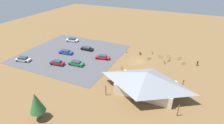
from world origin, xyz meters
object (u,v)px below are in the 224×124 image
Objects in this scene: bicycle_silver_lone_west at (180,59)px; trash_bin at (140,53)px; bicycle_blue_edge_north at (160,57)px; bike_pavilion at (146,81)px; car_black_end_stall at (87,48)px; bicycle_yellow_by_bin at (153,53)px; car_silver_second_row at (23,59)px; car_blue_inner_stall at (66,52)px; car_maroon_by_curb at (57,63)px; bicycle_white_back_row at (169,57)px; lot_sign at (127,54)px; bicycle_purple_yard_left at (149,59)px; visitor_at_bikes at (198,63)px; bicycle_red_trailside at (184,63)px; bicycle_orange_near_sign at (165,62)px; car_red_front_row at (103,57)px; pine_east at (36,103)px; car_white_mid_lot at (72,40)px; car_green_aisle_side at (76,63)px; bicycle_black_near_porch at (169,61)px.

trash_bin is at bearing 6.75° from bicycle_silver_lone_west.
trash_bin is at bearing 3.12° from bicycle_blue_edge_north.
car_black_end_stall is at bearing -31.08° from bike_pavilion.
car_black_end_stall is at bearing 16.88° from bicycle_yellow_by_bin.
car_blue_inner_stall is at bearing -131.28° from car_silver_second_row.
bicycle_white_back_row is at bearing -147.52° from car_maroon_by_curb.
lot_sign reaches higher than car_maroon_by_curb.
car_maroon_by_curb is (20.80, 17.75, 0.31)m from trash_bin.
bicycle_purple_yard_left is at bearing 144.67° from trash_bin.
car_black_end_stall is at bearing 13.51° from trash_bin.
visitor_at_bikes is at bearing 178.54° from trash_bin.
bicycle_blue_edge_north reaches higher than bicycle_red_trailside.
car_red_front_row is at bearing 16.20° from bicycle_orange_near_sign.
car_maroon_by_curb is (33.46, 19.25, 0.38)m from bicycle_silver_lone_west.
pine_east reaches higher than trash_bin.
car_white_mid_lot is at bearing -1.20° from trash_bin.
bicycle_purple_yard_left is at bearing 8.60° from visitor_at_bikes.
bicycle_blue_edge_north is at bearing -135.62° from bicycle_purple_yard_left.
trash_bin is 38.08m from pine_east.
bicycle_blue_edge_north is 11.26m from visitor_at_bikes.
car_green_aisle_side is 0.98× the size of car_red_front_row.
bicycle_black_near_porch is at bearing -155.82° from car_silver_second_row.
bicycle_red_trailside is 0.28× the size of car_green_aisle_side.
car_green_aisle_side is at bearing 24.32° from visitor_at_bikes.
bicycle_silver_lone_west is 0.75× the size of visitor_at_bikes.
trash_bin is 0.41× the size of lot_sign.
bike_pavilion is at bearing 162.43° from car_blue_inner_stall.
bicycle_silver_lone_west is 0.26× the size of car_white_mid_lot.
trash_bin is at bearing -18.90° from bicycle_orange_near_sign.
bicycle_orange_near_sign is 27.19m from car_green_aisle_side.
bicycle_orange_near_sign is 1.08× the size of bicycle_purple_yard_left.
car_white_mid_lot reaches higher than car_red_front_row.
bicycle_silver_lone_west is 0.29× the size of car_maroon_by_curb.
car_green_aisle_side is 2.76× the size of visitor_at_bikes.
car_maroon_by_curb is at bearing 29.91° from bicycle_silver_lone_west.
bicycle_red_trailside is (-17.71, -2.59, -1.03)m from lot_sign.
bicycle_black_near_porch is 1.88m from bicycle_orange_near_sign.
trash_bin is at bearing -147.87° from car_silver_second_row.
bicycle_blue_edge_north reaches higher than bicycle_silver_lone_west.
car_silver_second_row is at bearing 22.01° from bicycle_red_trailside.
pine_east is at bearing 66.63° from bicycle_blue_edge_north.
bicycle_red_trailside is at bearing -174.82° from car_black_end_stall.
visitor_at_bikes is (-10.83, -19.38, -2.18)m from bike_pavilion.
bicycle_orange_near_sign is 0.34× the size of car_green_aisle_side.
pine_east reaches higher than car_red_front_row.
bicycle_silver_lone_west is 9.87m from bicycle_purple_yard_left.
trash_bin is at bearing -156.52° from car_blue_inner_stall.
car_white_mid_lot is at bearing -0.37° from bicycle_blue_edge_north.
bike_pavilion reaches higher than bicycle_blue_edge_north.
car_red_front_row is at bearing -126.89° from car_green_aisle_side.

